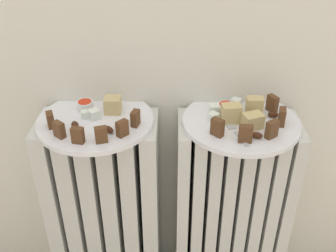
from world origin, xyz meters
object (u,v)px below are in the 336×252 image
(jam_bowl_left, at_px, (85,105))
(fork, at_px, (237,133))
(radiator_right, at_px, (230,215))
(plate_right, at_px, (241,122))
(jam_bowl_right, at_px, (226,108))
(radiator_left, at_px, (106,214))
(plate_left, at_px, (96,121))

(jam_bowl_left, relative_size, fork, 0.44)
(radiator_right, distance_m, jam_bowl_left, 0.52)
(plate_right, xyz_separation_m, jam_bowl_right, (-0.03, 0.04, 0.02))
(radiator_right, height_order, plate_right, plate_right)
(plate_right, distance_m, fork, 0.07)
(fork, bearing_deg, radiator_right, 73.11)
(radiator_left, distance_m, plate_left, 0.32)
(radiator_right, relative_size, plate_left, 2.12)
(jam_bowl_left, relative_size, jam_bowl_right, 0.97)
(plate_left, height_order, plate_right, same)
(plate_left, relative_size, jam_bowl_left, 6.87)
(radiator_right, bearing_deg, jam_bowl_left, 173.45)
(radiator_right, distance_m, plate_right, 0.32)
(plate_right, bearing_deg, plate_left, 180.00)
(jam_bowl_right, bearing_deg, jam_bowl_left, 178.71)
(plate_right, relative_size, fork, 2.99)
(plate_left, bearing_deg, jam_bowl_right, 6.49)
(plate_right, bearing_deg, fork, -106.89)
(jam_bowl_left, xyz_separation_m, jam_bowl_right, (0.36, -0.01, 0.00))
(plate_left, distance_m, jam_bowl_right, 0.33)
(fork, bearing_deg, plate_left, 169.81)
(plate_right, relative_size, jam_bowl_left, 6.87)
(fork, bearing_deg, jam_bowl_left, 164.13)
(plate_right, bearing_deg, jam_bowl_left, 173.45)
(radiator_left, distance_m, jam_bowl_left, 0.34)
(radiator_left, height_order, plate_right, plate_right)
(radiator_left, relative_size, plate_right, 2.12)
(radiator_left, xyz_separation_m, jam_bowl_left, (-0.03, 0.05, 0.34))
(jam_bowl_right, bearing_deg, fork, -81.06)
(plate_left, distance_m, plate_right, 0.36)
(radiator_right, distance_m, fork, 0.33)
(radiator_left, relative_size, plate_left, 2.12)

